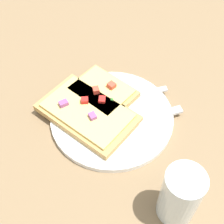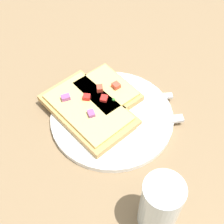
# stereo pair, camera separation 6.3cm
# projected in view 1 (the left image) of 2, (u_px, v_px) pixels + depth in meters

# --- Properties ---
(ground_plane) EXTENTS (4.00, 4.00, 0.00)m
(ground_plane) POSITION_uv_depth(u_px,v_px,m) (112.00, 119.00, 0.65)
(ground_plane) COLOR #7F6647
(plate) EXTENTS (0.25, 0.25, 0.01)m
(plate) POSITION_uv_depth(u_px,v_px,m) (112.00, 117.00, 0.64)
(plate) COLOR white
(plate) RESTS_ON ground
(fork) EXTENTS (0.07, 0.23, 0.01)m
(fork) POSITION_uv_depth(u_px,v_px,m) (110.00, 100.00, 0.66)
(fork) COLOR silver
(fork) RESTS_ON plate
(knife) EXTENTS (0.08, 0.19, 0.01)m
(knife) POSITION_uv_depth(u_px,v_px,m) (144.00, 119.00, 0.63)
(knife) COLOR silver
(knife) RESTS_ON plate
(pizza_slice_main) EXTENTS (0.21, 0.22, 0.03)m
(pizza_slice_main) POSITION_uv_depth(u_px,v_px,m) (87.00, 112.00, 0.63)
(pizza_slice_main) COLOR tan
(pizza_slice_main) RESTS_ON plate
(pizza_slice_corner) EXTENTS (0.16, 0.17, 0.03)m
(pizza_slice_corner) POSITION_uv_depth(u_px,v_px,m) (102.00, 92.00, 0.66)
(pizza_slice_corner) COLOR tan
(pizza_slice_corner) RESTS_ON plate
(crumb_scatter) EXTENTS (0.07, 0.10, 0.01)m
(crumb_scatter) POSITION_uv_depth(u_px,v_px,m) (83.00, 118.00, 0.63)
(crumb_scatter) COLOR #9F9546
(crumb_scatter) RESTS_ON plate
(drinking_glass) EXTENTS (0.06, 0.06, 0.11)m
(drinking_glass) POSITION_uv_depth(u_px,v_px,m) (180.00, 196.00, 0.48)
(drinking_glass) COLOR silver
(drinking_glass) RESTS_ON ground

